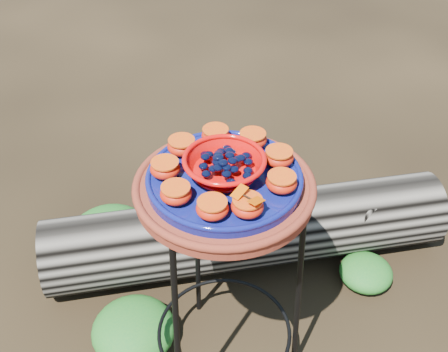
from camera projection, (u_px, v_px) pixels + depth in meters
name	position (u px, v px, depth m)	size (l,w,h in m)	color
plant_stand	(224.00, 288.00, 1.58)	(0.44, 0.44, 0.70)	black
terracotta_saucer	(224.00, 189.00, 1.35)	(0.43, 0.43, 0.03)	maroon
cobalt_plate	(224.00, 180.00, 1.33)	(0.37, 0.37, 0.02)	#0B0C5B
red_bowl	(224.00, 167.00, 1.30)	(0.18, 0.18, 0.05)	red
glass_gems	(224.00, 154.00, 1.28)	(0.14, 0.14, 0.02)	black
orange_half_0	(247.00, 206.00, 1.21)	(0.07, 0.07, 0.04)	#B72306
orange_half_1	(281.00, 182.00, 1.27)	(0.07, 0.07, 0.04)	#B72306
orange_half_2	(279.00, 157.00, 1.34)	(0.07, 0.07, 0.04)	#B72306
orange_half_3	(253.00, 139.00, 1.40)	(0.07, 0.07, 0.04)	#B72306
orange_half_4	(216.00, 135.00, 1.41)	(0.07, 0.07, 0.04)	#B72306
orange_half_5	(182.00, 146.00, 1.38)	(0.07, 0.07, 0.04)	#B72306
orange_half_6	(165.00, 168.00, 1.31)	(0.07, 0.07, 0.04)	#B72306
orange_half_7	(176.00, 194.00, 1.24)	(0.07, 0.07, 0.04)	#B72306
orange_half_8	(212.00, 208.00, 1.20)	(0.07, 0.07, 0.04)	#B72306
butterfly	(248.00, 197.00, 1.19)	(0.08, 0.05, 0.01)	#D54C00
driftwood_log	(247.00, 231.00, 2.06)	(1.45, 0.38, 0.27)	black
foliage_left	(133.00, 329.00, 1.81)	(0.27, 0.27, 0.14)	#185F1E
foliage_right	(366.00, 272.00, 2.02)	(0.19, 0.19, 0.10)	#185F1E
foliage_back	(110.00, 234.00, 2.13)	(0.31, 0.31, 0.16)	#185F1E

